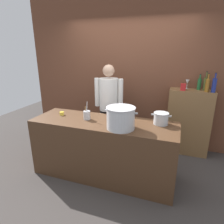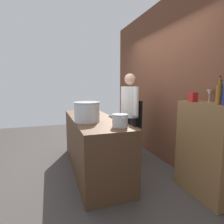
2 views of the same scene
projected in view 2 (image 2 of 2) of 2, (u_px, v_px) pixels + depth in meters
The scene contains 13 objects.
ground_plane at pixel (94, 168), 3.24m from camera, with size 8.00×8.00×0.00m, color #383330.
brick_back_panel at pixel (165, 82), 3.48m from camera, with size 4.40×0.10×3.00m, color brown.
prep_counter at pixel (93, 144), 3.18m from camera, with size 2.16×0.70×0.90m, color #472D1C.
bar_cabinet at pixel (205, 150), 2.39m from camera, with size 0.76×0.32×1.22m, color brown.
chef at pixel (130, 111), 3.54m from camera, with size 0.53×0.37×1.66m.
stockpot_large at pixel (87, 112), 2.75m from camera, with size 0.45×0.39×0.30m.
stockpot_small at pixel (120, 121), 2.41m from camera, with size 0.27×0.21×0.17m.
utensil_crock at pixel (90, 112), 3.36m from camera, with size 0.10×0.10×0.28m.
butter_jar at pixel (87, 111), 3.83m from camera, with size 0.07×0.07×0.05m, color yellow.
wine_bottle_green at pixel (220, 94), 2.21m from camera, with size 0.06×0.06×0.28m.
wine_bottle_amber at pixel (219, 94), 2.06m from camera, with size 0.06×0.06×0.31m.
wine_glass_tall at pixel (209, 93), 2.41m from camera, with size 0.07×0.07×0.16m.
spice_tin_red at pixel (193, 97), 2.41m from camera, with size 0.09×0.09×0.12m, color red.
Camera 2 is at (3.01, -0.69, 1.43)m, focal length 29.75 mm.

